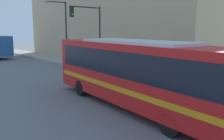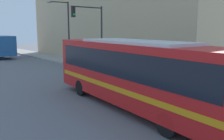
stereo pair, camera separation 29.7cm
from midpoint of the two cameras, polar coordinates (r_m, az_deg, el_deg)
The scene contains 8 objects.
ground_plane at distance 13.63m, azimuth 3.20°, elevation -7.54°, with size 120.00×120.00×0.00m, color slate.
sidewalk at distance 33.35m, azimuth -12.89°, elevation 2.41°, with size 3.30×70.00×0.16m.
building_facade at distance 32.28m, azimuth -2.28°, elevation 13.82°, with size 6.00×29.83×12.99m.
city_bus at distance 12.34m, azimuth 4.74°, elevation -0.01°, with size 3.56×12.22×3.41m.
fire_hydrant at distance 19.98m, azimuth 5.43°, elevation -0.61°, with size 0.25×0.33×0.72m.
traffic_light_pole at distance 23.01m, azimuth -5.32°, elevation 9.76°, with size 3.28×0.35×5.86m.
parking_meter at distance 24.85m, azimuth -5.34°, elevation 2.64°, with size 0.14×0.14×1.36m.
street_lamp at distance 28.88m, azimuth -11.36°, elevation 9.71°, with size 2.60×0.28×6.81m.
Camera 1 is at (-9.08, -9.38, 3.95)m, focal length 40.00 mm.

